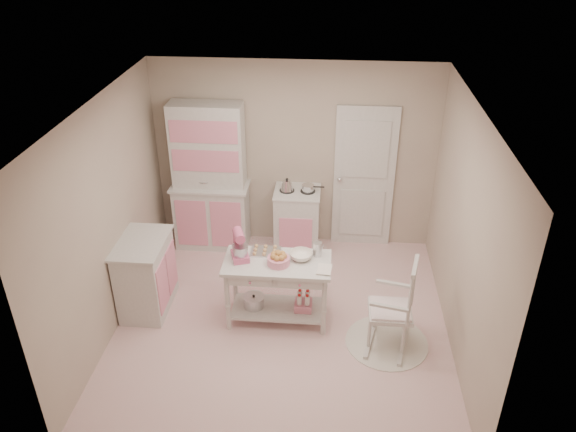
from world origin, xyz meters
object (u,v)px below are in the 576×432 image
object	(u,v)px
hutch	(209,178)
base_cabinet	(146,275)
stove	(297,221)
rocking_chair	(391,303)
work_table	(278,290)
stand_mixer	(240,246)
bread_basket	(279,261)

from	to	relation	value
hutch	base_cabinet	bearing A→B (deg)	-108.21
stove	rocking_chair	xyz separation A→B (m)	(1.14, -1.86, 0.09)
work_table	rocking_chair	bearing A→B (deg)	-14.55
stand_mixer	bread_basket	xyz separation A→B (m)	(0.44, -0.07, -0.12)
base_cabinet	rocking_chair	world-z (taller)	rocking_chair
stand_mixer	stove	bearing A→B (deg)	51.52
hutch	rocking_chair	xyz separation A→B (m)	(2.34, -1.91, -0.49)
stove	stand_mixer	world-z (taller)	stand_mixer
base_cabinet	bread_basket	bearing A→B (deg)	-5.14
stove	base_cabinet	bearing A→B (deg)	-139.60
hutch	work_table	distance (m)	2.02
stand_mixer	hutch	bearing A→B (deg)	94.09
base_cabinet	work_table	distance (m)	1.58
bread_basket	stove	bearing A→B (deg)	86.46
base_cabinet	bread_basket	xyz separation A→B (m)	(1.59, -0.14, 0.39)
hutch	rocking_chair	distance (m)	3.06
base_cabinet	work_table	bearing A→B (deg)	-3.39
rocking_chair	bread_basket	world-z (taller)	rocking_chair
hutch	stand_mixer	distance (m)	1.70
bread_basket	hutch	bearing A→B (deg)	124.05
work_table	bread_basket	bearing A→B (deg)	-68.20
rocking_chair	work_table	bearing A→B (deg)	177.94
stove	bread_basket	xyz separation A→B (m)	(-0.10, -1.58, 0.39)
stove	stand_mixer	bearing A→B (deg)	-109.59
rocking_chair	stand_mixer	world-z (taller)	stand_mixer
stove	work_table	world-z (taller)	stove
stove	bread_basket	world-z (taller)	stove
hutch	base_cabinet	distance (m)	1.67
rocking_chair	bread_basket	distance (m)	1.30
stove	base_cabinet	distance (m)	2.22
bread_basket	work_table	bearing A→B (deg)	111.80
stand_mixer	rocking_chair	bearing A→B (deg)	-30.56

